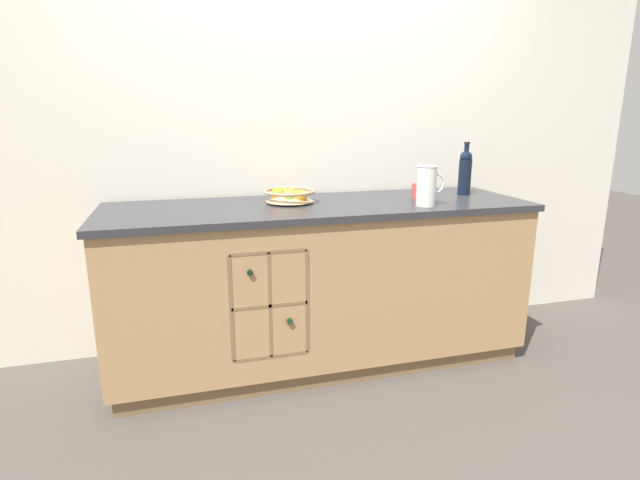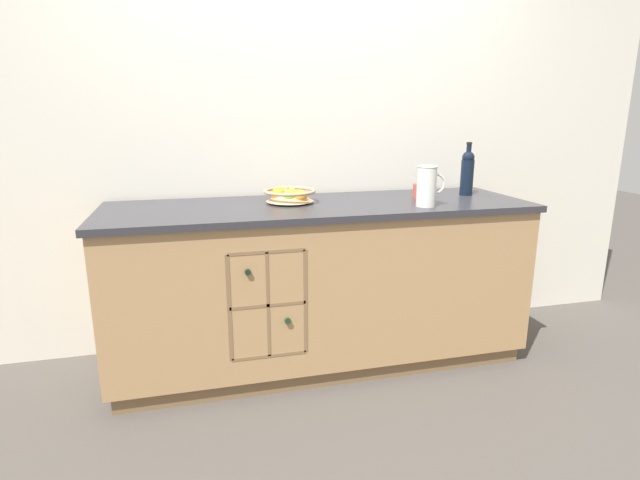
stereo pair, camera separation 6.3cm
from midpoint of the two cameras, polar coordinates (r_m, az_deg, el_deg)
The scene contains 7 objects.
ground_plane at distance 3.00m, azimuth 0.62°, elevation -13.38°, with size 14.00×14.00×0.00m, color #4C4742.
back_wall at distance 3.06m, azimuth -1.33°, elevation 12.04°, with size 4.66×0.06×2.55m, color silver.
kitchen_island at distance 2.82m, azimuth 0.61°, elevation -4.97°, with size 2.30×0.72×0.92m.
fruit_bowl at distance 2.73m, azimuth -2.84°, elevation 5.20°, with size 0.28×0.28×0.09m.
white_pitcher at distance 2.68m, azimuth 12.80°, elevation 6.11°, with size 0.16×0.11×0.21m.
ceramic_mug at distance 2.93m, azimuth 12.02°, elevation 5.50°, with size 0.12×0.08×0.08m.
standing_wine_bottle at distance 3.11m, azimuth 17.05°, elevation 7.48°, with size 0.08×0.08×0.31m.
Camera 2 is at (-0.66, -2.58, 1.40)m, focal length 28.00 mm.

